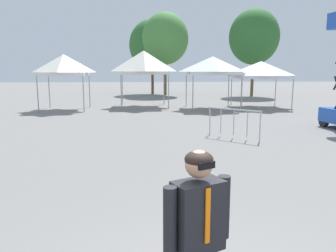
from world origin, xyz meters
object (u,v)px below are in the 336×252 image
tree_behind_tents_left (165,39)px  crowd_barrier_mid_lot (234,118)px  canopy_tent_far_right (64,65)px  tree_behind_tents_right (152,45)px  canopy_tent_center (213,66)px  canopy_tent_left_of_center (261,70)px  tree_behind_tents_center (254,37)px  person_foreground (198,237)px  canopy_tent_behind_right (144,63)px

tree_behind_tents_left → crowd_barrier_mid_lot: tree_behind_tents_left is taller
canopy_tent_far_right → tree_behind_tents_right: bearing=66.8°
canopy_tent_center → canopy_tent_left_of_center: size_ratio=0.93×
canopy_tent_center → crowd_barrier_mid_lot: size_ratio=2.12×
canopy_tent_center → crowd_barrier_mid_lot: bearing=-97.3°
canopy_tent_center → tree_behind_tents_right: size_ratio=0.43×
canopy_tent_left_of_center → tree_behind_tents_center: bearing=74.2°
canopy_tent_center → person_foreground: (-4.00, -18.12, -1.70)m
canopy_tent_behind_right → tree_behind_tents_left: tree_behind_tents_left is taller
tree_behind_tents_right → crowd_barrier_mid_lot: 23.56m
tree_behind_tents_center → crowd_barrier_mid_lot: size_ratio=5.21×
canopy_tent_far_right → person_foreground: bearing=-73.9°
tree_behind_tents_center → tree_behind_tents_right: size_ratio=1.07×
canopy_tent_far_right → crowd_barrier_mid_lot: bearing=-49.4°
canopy_tent_behind_right → canopy_tent_center: size_ratio=1.13×
canopy_tent_far_right → canopy_tent_left_of_center: canopy_tent_far_right is taller
canopy_tent_behind_right → person_foreground: bearing=-89.0°
canopy_tent_behind_right → tree_behind_tents_right: (0.95, 12.14, 2.06)m
tree_behind_tents_right → canopy_tent_far_right: bearing=-113.2°
canopy_tent_left_of_center → tree_behind_tents_center: 10.37m
crowd_barrier_mid_lot → tree_behind_tents_center: bearing=69.5°
canopy_tent_behind_right → crowd_barrier_mid_lot: (3.15, -10.92, -2.21)m
tree_behind_tents_left → tree_behind_tents_right: tree_behind_tents_left is taller
person_foreground → tree_behind_tents_left: size_ratio=0.22×
canopy_tent_far_right → canopy_tent_behind_right: 5.14m
tree_behind_tents_right → canopy_tent_left_of_center: bearing=-62.7°
canopy_tent_far_right → canopy_tent_center: bearing=-0.7°
person_foreground → canopy_tent_far_right: bearing=106.1°
canopy_tent_far_right → person_foreground: size_ratio=1.92×
canopy_tent_behind_right → canopy_tent_center: bearing=-20.4°
canopy_tent_center → person_foreground: size_ratio=1.86×
canopy_tent_behind_right → tree_behind_tents_left: 10.87m
tree_behind_tents_left → tree_behind_tents_right: 2.22m
tree_behind_tents_left → canopy_tent_left_of_center: bearing=-63.8°
canopy_tent_far_right → crowd_barrier_mid_lot: size_ratio=2.18×
canopy_tent_center → tree_behind_tents_left: (-2.18, 11.96, 2.78)m
tree_behind_tents_left → crowd_barrier_mid_lot: size_ratio=5.13×
canopy_tent_left_of_center → tree_behind_tents_right: 14.98m
canopy_tent_behind_right → canopy_tent_left_of_center: (7.73, -0.98, -0.49)m
canopy_tent_behind_right → person_foreground: 19.83m
canopy_tent_behind_right → crowd_barrier_mid_lot: size_ratio=2.40×
canopy_tent_far_right → tree_behind_tents_center: 18.54m
canopy_tent_center → tree_behind_tents_left: tree_behind_tents_left is taller
canopy_tent_left_of_center → crowd_barrier_mid_lot: canopy_tent_left_of_center is taller
crowd_barrier_mid_lot → canopy_tent_center: bearing=82.7°
canopy_tent_far_right → tree_behind_tents_center: bearing=33.3°
tree_behind_tents_center → tree_behind_tents_right: 10.14m
canopy_tent_center → tree_behind_tents_left: size_ratio=0.41×
canopy_tent_behind_right → canopy_tent_left_of_center: canopy_tent_behind_right is taller
tree_behind_tents_right → crowd_barrier_mid_lot: tree_behind_tents_right is taller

